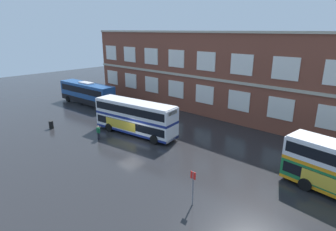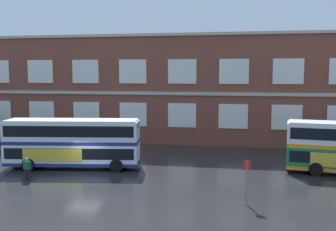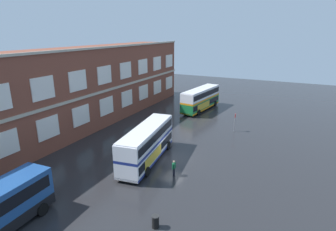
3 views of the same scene
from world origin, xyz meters
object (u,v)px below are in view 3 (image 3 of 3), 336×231
waiting_passenger (174,167)px  station_litter_bin (155,221)px  double_decker_near (147,143)px  bus_stand_flag (235,121)px  double_decker_middle (201,99)px

waiting_passenger → station_litter_bin: 8.01m
double_decker_near → bus_stand_flag: size_ratio=4.17×
waiting_passenger → station_litter_bin: (-7.74, -2.03, -0.41)m
waiting_passenger → bus_stand_flag: size_ratio=0.63×
double_decker_middle → waiting_passenger: (-24.71, -5.87, -1.22)m
double_decker_near → waiting_passenger: size_ratio=6.62×
double_decker_near → waiting_passenger: (-1.76, -4.17, -1.22)m
waiting_passenger → double_decker_middle: bearing=13.4°
double_decker_middle → bus_stand_flag: (-8.89, -8.45, -0.51)m
station_litter_bin → waiting_passenger: bearing=14.7°
double_decker_near → double_decker_middle: size_ratio=1.00×
double_decker_near → waiting_passenger: bearing=-112.9°
double_decker_middle → waiting_passenger: double_decker_middle is taller
double_decker_near → bus_stand_flag: bearing=-25.6°
station_litter_bin → double_decker_middle: bearing=13.7°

